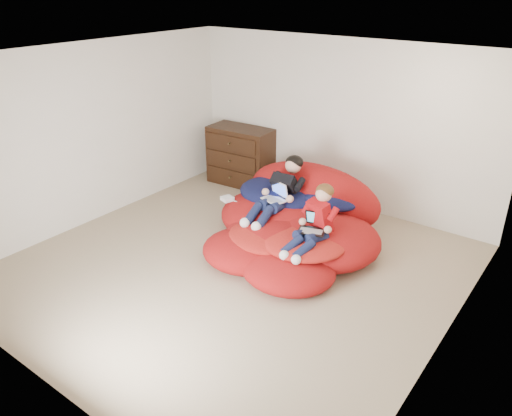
{
  "coord_description": "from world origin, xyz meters",
  "views": [
    {
      "loc": [
        3.36,
        -4.08,
        3.27
      ],
      "look_at": [
        0.08,
        0.33,
        0.7
      ],
      "focal_mm": 35.0,
      "sensor_mm": 36.0,
      "label": 1
    }
  ],
  "objects_px": {
    "older_boy": "(281,189)",
    "younger_boy": "(315,219)",
    "laptop_black": "(315,225)",
    "laptop_white": "(276,195)",
    "beanbag_pile": "(295,222)",
    "dresser": "(241,156)"
  },
  "relations": [
    {
      "from": "laptop_black",
      "to": "younger_boy",
      "type": "bearing_deg",
      "value": 90.0
    },
    {
      "from": "dresser",
      "to": "laptop_black",
      "type": "relative_size",
      "value": 2.78
    },
    {
      "from": "older_boy",
      "to": "dresser",
      "type": "bearing_deg",
      "value": 144.04
    },
    {
      "from": "dresser",
      "to": "laptop_white",
      "type": "bearing_deg",
      "value": -38.41
    },
    {
      "from": "younger_boy",
      "to": "laptop_black",
      "type": "relative_size",
      "value": 2.22
    },
    {
      "from": "younger_boy",
      "to": "laptop_black",
      "type": "xyz_separation_m",
      "value": [
        0.0,
        -0.0,
        -0.08
      ]
    },
    {
      "from": "dresser",
      "to": "older_boy",
      "type": "distance_m",
      "value": 1.98
    },
    {
      "from": "beanbag_pile",
      "to": "laptop_black",
      "type": "xyz_separation_m",
      "value": [
        0.54,
        -0.42,
        0.29
      ]
    },
    {
      "from": "laptop_white",
      "to": "dresser",
      "type": "bearing_deg",
      "value": 141.59
    },
    {
      "from": "younger_boy",
      "to": "laptop_white",
      "type": "bearing_deg",
      "value": 157.0
    },
    {
      "from": "dresser",
      "to": "younger_boy",
      "type": "distance_m",
      "value": 2.88
    },
    {
      "from": "older_boy",
      "to": "younger_boy",
      "type": "xyz_separation_m",
      "value": [
        0.79,
        -0.44,
        -0.04
      ]
    },
    {
      "from": "older_boy",
      "to": "laptop_white",
      "type": "relative_size",
      "value": 3.36
    },
    {
      "from": "beanbag_pile",
      "to": "older_boy",
      "type": "relative_size",
      "value": 2.11
    },
    {
      "from": "dresser",
      "to": "younger_boy",
      "type": "xyz_separation_m",
      "value": [
        2.39,
        -1.6,
        0.15
      ]
    },
    {
      "from": "dresser",
      "to": "older_boy",
      "type": "relative_size",
      "value": 0.95
    },
    {
      "from": "older_boy",
      "to": "laptop_black",
      "type": "height_order",
      "value": "older_boy"
    },
    {
      "from": "beanbag_pile",
      "to": "older_boy",
      "type": "distance_m",
      "value": 0.48
    },
    {
      "from": "beanbag_pile",
      "to": "laptop_black",
      "type": "height_order",
      "value": "beanbag_pile"
    },
    {
      "from": "laptop_white",
      "to": "laptop_black",
      "type": "height_order",
      "value": "laptop_white"
    },
    {
      "from": "beanbag_pile",
      "to": "laptop_white",
      "type": "bearing_deg",
      "value": -163.17
    },
    {
      "from": "laptop_white",
      "to": "laptop_black",
      "type": "relative_size",
      "value": 0.87
    }
  ]
}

